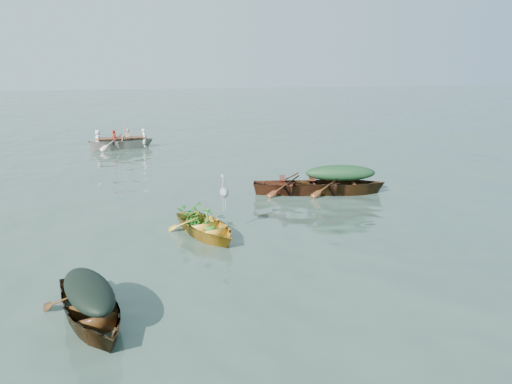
% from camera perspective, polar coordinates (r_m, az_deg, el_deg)
% --- Properties ---
extents(ground, '(140.00, 140.00, 0.00)m').
position_cam_1_polar(ground, '(13.61, 4.42, -3.30)').
color(ground, '#364C40').
rests_on(ground, ground).
extents(yellow_dinghy, '(2.25, 3.37, 0.83)m').
position_cam_1_polar(yellow_dinghy, '(12.50, -5.69, -4.98)').
color(yellow_dinghy, orange).
rests_on(yellow_dinghy, ground).
extents(dark_covered_boat, '(2.22, 3.64, 0.84)m').
position_cam_1_polar(dark_covered_boat, '(8.99, -18.28, -13.92)').
color(dark_covered_boat, '#42270F').
rests_on(dark_covered_boat, ground).
extents(green_tarp_boat, '(4.31, 2.20, 0.95)m').
position_cam_1_polar(green_tarp_boat, '(16.58, 9.53, -0.18)').
color(green_tarp_boat, '#532D13').
rests_on(green_tarp_boat, ground).
extents(open_wooden_boat, '(4.14, 2.30, 0.90)m').
position_cam_1_polar(open_wooden_boat, '(16.38, 4.68, -0.20)').
color(open_wooden_boat, '#502614').
rests_on(open_wooden_boat, ground).
extents(rowed_boat, '(4.47, 1.70, 1.05)m').
position_cam_1_polar(rowed_boat, '(25.77, -15.06, 4.81)').
color(rowed_boat, beige).
rests_on(rowed_boat, ground).
extents(dark_tarp_cover, '(1.22, 2.00, 0.40)m').
position_cam_1_polar(dark_tarp_cover, '(8.71, -18.61, -10.34)').
color(dark_tarp_cover, black).
rests_on(dark_tarp_cover, dark_covered_boat).
extents(green_tarp_cover, '(2.37, 1.21, 0.52)m').
position_cam_1_polar(green_tarp_cover, '(16.41, 9.63, 2.30)').
color(green_tarp_cover, '#17381B').
rests_on(green_tarp_cover, green_tarp_boat).
extents(thwart_benches, '(2.11, 1.27, 0.04)m').
position_cam_1_polar(thwart_benches, '(16.27, 4.72, 1.39)').
color(thwart_benches, '#41170F').
rests_on(thwart_benches, open_wooden_boat).
extents(heron, '(0.39, 0.47, 0.92)m').
position_cam_1_polar(heron, '(12.53, -3.66, -0.70)').
color(heron, gray).
rests_on(heron, yellow_dinghy).
extents(dinghy_weeds, '(0.95, 1.07, 0.60)m').
position_cam_1_polar(dinghy_weeds, '(12.77, -6.79, -1.22)').
color(dinghy_weeds, '#1E741E').
rests_on(dinghy_weeds, yellow_dinghy).
extents(rowers, '(3.15, 1.45, 0.76)m').
position_cam_1_polar(rowers, '(25.64, -15.20, 6.79)').
color(rowers, white).
rests_on(rowers, rowed_boat).
extents(oars, '(0.83, 2.64, 0.06)m').
position_cam_1_polar(oars, '(25.69, -15.14, 6.02)').
color(oars, '#A0603C').
rests_on(oars, rowed_boat).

